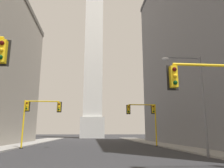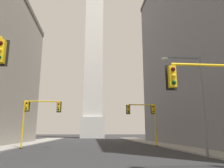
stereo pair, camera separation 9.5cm
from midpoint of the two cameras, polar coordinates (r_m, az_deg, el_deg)
The scene contains 5 objects.
sidewalk_right at distance 30.64m, azimuth 17.63°, elevation -15.30°, with size 5.00×87.12×0.15m, color gray.
obelisk at distance 81.82m, azimuth -4.68°, elevation 11.52°, with size 7.87×7.87×73.48m.
traffic_light_mid_left at distance 28.35m, azimuth -19.01°, elevation -6.83°, with size 4.62×0.51×5.72m.
traffic_light_mid_right at distance 31.30m, azimuth 8.86°, elevation -7.76°, with size 4.30×0.51×5.78m.
street_lamp at distance 19.21m, azimuth 21.09°, elevation -2.08°, with size 3.41×0.36×8.19m.
Camera 2 is at (-0.27, -2.18, 1.88)m, focal length 35.00 mm.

